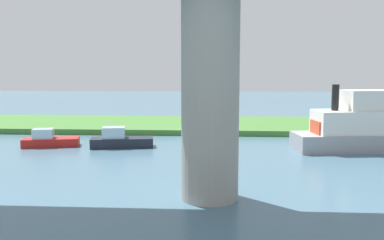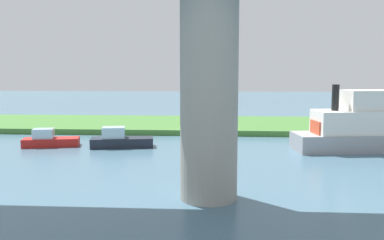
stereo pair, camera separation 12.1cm
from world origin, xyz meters
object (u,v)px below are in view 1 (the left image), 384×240
Objects in this scene: bridge_pylon at (210,96)px; houseboat_blue at (120,140)px; riverboat_paddlewheel at (364,126)px; person_on_bank at (218,119)px; mooring_post at (192,123)px; skiff_small at (49,140)px.

houseboat_blue is (6.95, -12.31, -4.04)m from bridge_pylon.
riverboat_paddlewheel is at bearing 179.89° from houseboat_blue.
person_on_bank is 0.15× the size of riverboat_paddlewheel.
person_on_bank is at bearing -130.49° from houseboat_blue.
mooring_post is 12.93m from skiff_small.
person_on_bank is 0.32× the size of skiff_small.
mooring_post is at bearing -122.66° from houseboat_blue.
riverboat_paddlewheel is 2.23× the size of skiff_small.
skiff_small is at bearing -44.79° from bridge_pylon.
bridge_pylon is 16.57m from riverboat_paddlewheel.
houseboat_blue reaches higher than skiff_small.
riverboat_paddlewheel is at bearing 148.76° from mooring_post.
riverboat_paddlewheel is (-12.77, 7.74, 0.88)m from mooring_post.
riverboat_paddlewheel reaches higher than person_on_bank.
bridge_pylon is 2.14× the size of skiff_small.
riverboat_paddlewheel is at bearing 140.91° from person_on_bank.
skiff_small is at bearing 0.57° from houseboat_blue.
person_on_bank reaches higher than skiff_small.
bridge_pylon is at bearing 95.72° from mooring_post.
houseboat_blue is at bearing -60.56° from bridge_pylon.
bridge_pylon is 17.87m from skiff_small.
bridge_pylon reaches higher than mooring_post.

